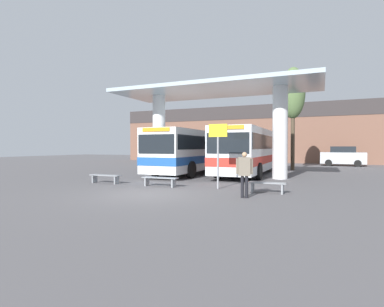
# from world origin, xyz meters

# --- Properties ---
(ground_plane) EXTENTS (100.00, 100.00, 0.00)m
(ground_plane) POSITION_xyz_m (0.00, 0.00, 0.00)
(ground_plane) COLOR #565456
(townhouse_backdrop) EXTENTS (40.00, 0.58, 7.27)m
(townhouse_backdrop) POSITION_xyz_m (0.00, 27.51, 4.24)
(townhouse_backdrop) COLOR brown
(townhouse_backdrop) RESTS_ON ground_plane
(station_canopy) EXTENTS (13.51, 5.50, 5.92)m
(station_canopy) POSITION_xyz_m (0.00, 8.42, 4.78)
(station_canopy) COLOR silver
(station_canopy) RESTS_ON ground_plane
(transit_bus_left_bay) EXTENTS (2.84, 11.16, 3.11)m
(transit_bus_left_bay) POSITION_xyz_m (-2.13, 9.90, 1.75)
(transit_bus_left_bay) COLOR white
(transit_bus_left_bay) RESTS_ON ground_plane
(transit_bus_center_bay) EXTENTS (2.94, 11.56, 3.17)m
(transit_bus_center_bay) POSITION_xyz_m (1.86, 10.83, 1.78)
(transit_bus_center_bay) COLOR silver
(transit_bus_center_bay) RESTS_ON ground_plane
(waiting_bench_near_pillar) EXTENTS (1.89, 0.44, 0.46)m
(waiting_bench_near_pillar) POSITION_xyz_m (-0.72, 2.31, 0.35)
(waiting_bench_near_pillar) COLOR gray
(waiting_bench_near_pillar) RESTS_ON ground_plane
(waiting_bench_mid_platform) EXTENTS (1.55, 0.44, 0.46)m
(waiting_bench_mid_platform) POSITION_xyz_m (4.50, 2.31, 0.34)
(waiting_bench_mid_platform) COLOR gray
(waiting_bench_mid_platform) RESTS_ON ground_plane
(waiting_bench_far_platform) EXTENTS (1.85, 0.44, 0.46)m
(waiting_bench_far_platform) POSITION_xyz_m (-4.09, 2.31, 0.35)
(waiting_bench_far_platform) COLOR gray
(waiting_bench_far_platform) RESTS_ON ground_plane
(info_sign_platform) EXTENTS (0.90, 0.09, 3.04)m
(info_sign_platform) POSITION_xyz_m (2.15, 2.74, 2.16)
(info_sign_platform) COLOR gray
(info_sign_platform) RESTS_ON ground_plane
(pedestrian_waiting) EXTENTS (0.66, 0.34, 1.77)m
(pedestrian_waiting) POSITION_xyz_m (3.89, 0.74, 1.08)
(pedestrian_waiting) COLOR black
(pedestrian_waiting) RESTS_ON ground_plane
(poplar_tree_behind_left) EXTENTS (1.97, 1.97, 8.71)m
(poplar_tree_behind_left) POSITION_xyz_m (4.36, 16.07, 6.41)
(poplar_tree_behind_left) COLOR #473A2B
(poplar_tree_behind_left) RESTS_ON ground_plane
(parked_car_street) EXTENTS (4.33, 2.09, 2.02)m
(parked_car_street) POSITION_xyz_m (8.64, 23.91, 0.98)
(parked_car_street) COLOR #B2B7BC
(parked_car_street) RESTS_ON ground_plane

